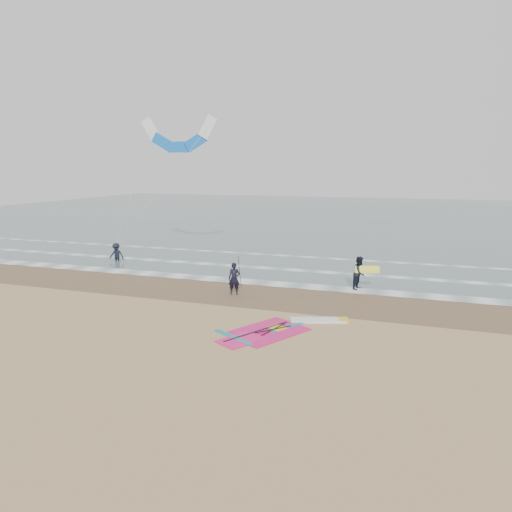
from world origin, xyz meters
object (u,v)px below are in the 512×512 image
(windsurf_rig, at_px, (282,328))
(surf_kite, at_px, (179,138))
(person_standing, at_px, (234,279))
(person_walking, at_px, (360,273))
(person_wading, at_px, (116,250))

(windsurf_rig, height_order, surf_kite, surf_kite)
(person_standing, distance_m, surf_kite, 14.52)
(person_walking, bearing_deg, surf_kite, 85.34)
(person_standing, height_order, surf_kite, surf_kite)
(person_standing, xyz_separation_m, person_wading, (-10.80, 5.28, 0.00))
(windsurf_rig, xyz_separation_m, person_wading, (-14.52, 9.54, 0.80))
(person_walking, relative_size, surf_kite, 0.20)
(person_standing, bearing_deg, person_wading, 142.71)
(person_wading, bearing_deg, surf_kite, 48.96)
(windsurf_rig, height_order, person_standing, person_standing)
(person_wading, bearing_deg, person_standing, -31.84)
(person_standing, bearing_deg, windsurf_rig, -60.09)
(person_walking, distance_m, surf_kite, 17.10)
(person_walking, bearing_deg, windsurf_rig, -177.39)
(windsurf_rig, bearing_deg, person_walking, 72.52)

